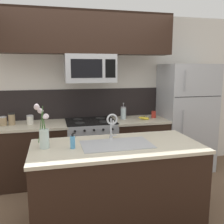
{
  "coord_description": "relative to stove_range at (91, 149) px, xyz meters",
  "views": [
    {
      "loc": [
        -0.57,
        -2.87,
        1.74
      ],
      "look_at": [
        0.19,
        0.27,
        1.16
      ],
      "focal_mm": 40.0,
      "sensor_mm": 36.0,
      "label": 1
    }
  ],
  "objects": [
    {
      "name": "upper_cabinet_band",
      "position": [
        -0.07,
        -0.05,
        1.77
      ],
      "size": [
        2.6,
        0.34,
        0.6
      ],
      "primitive_type": "cube",
      "color": "black"
    },
    {
      "name": "french_press",
      "position": [
        0.55,
        0.06,
        0.55
      ],
      "size": [
        0.09,
        0.09,
        0.27
      ],
      "color": "silver",
      "rests_on": "back_counter_right"
    },
    {
      "name": "island_counter",
      "position": [
        0.1,
        -1.25,
        -0.01
      ],
      "size": [
        1.84,
        0.87,
        0.91
      ],
      "color": "black",
      "rests_on": "ground"
    },
    {
      "name": "sink_faucet",
      "position": [
        0.09,
        -1.03,
        0.65
      ],
      "size": [
        0.14,
        0.14,
        0.31
      ],
      "color": "#B7BABF",
      "rests_on": "island_counter"
    },
    {
      "name": "storage_jar_tall",
      "position": [
        -1.27,
        0.03,
        0.51
      ],
      "size": [
        0.1,
        0.1,
        0.13
      ],
      "color": "#997F5B",
      "rests_on": "back_counter_left"
    },
    {
      "name": "stove_range",
      "position": [
        0.0,
        0.0,
        0.0
      ],
      "size": [
        0.76,
        0.64,
        0.93
      ],
      "color": "#A8AAAF",
      "rests_on": "ground"
    },
    {
      "name": "kitchen_sink",
      "position": [
        0.09,
        -1.25,
        0.38
      ],
      "size": [
        0.76,
        0.44,
        0.16
      ],
      "color": "#ADAFB5",
      "rests_on": "island_counter"
    },
    {
      "name": "refrigerator",
      "position": [
        1.65,
        0.02,
        0.44
      ],
      "size": [
        0.84,
        0.74,
        1.79
      ],
      "color": "#A8AAAF",
      "rests_on": "ground"
    },
    {
      "name": "microwave",
      "position": [
        0.0,
        -0.02,
        1.26
      ],
      "size": [
        0.74,
        0.4,
        0.41
      ],
      "color": "#A8AAAF"
    },
    {
      "name": "banana_bunch",
      "position": [
        0.87,
        -0.06,
        0.47
      ],
      "size": [
        0.19,
        0.12,
        0.08
      ],
      "color": "yellow",
      "rests_on": "back_counter_right"
    },
    {
      "name": "splash_band",
      "position": [
        -0.0,
        0.32,
        0.69
      ],
      "size": [
        3.59,
        0.01,
        0.48
      ],
      "primitive_type": "cube",
      "color": "black",
      "rests_on": "rear_partition"
    },
    {
      "name": "storage_jar_medium",
      "position": [
        -1.15,
        0.04,
        0.53
      ],
      "size": [
        0.1,
        0.1,
        0.17
      ],
      "color": "#997F5B",
      "rests_on": "back_counter_left"
    },
    {
      "name": "rear_partition",
      "position": [
        0.3,
        0.38,
        0.84
      ],
      "size": [
        5.2,
        0.1,
        2.6
      ],
      "primitive_type": "cube",
      "color": "silver",
      "rests_on": "ground"
    },
    {
      "name": "flower_vase",
      "position": [
        -0.67,
        -1.18,
        0.61
      ],
      "size": [
        0.15,
        0.14,
        0.47
      ],
      "color": "silver",
      "rests_on": "island_counter"
    },
    {
      "name": "back_counter_right",
      "position": [
        0.8,
        0.0,
        -0.01
      ],
      "size": [
        0.88,
        0.65,
        0.91
      ],
      "color": "black",
      "rests_on": "ground"
    },
    {
      "name": "back_counter_left",
      "position": [
        -0.88,
        0.0,
        -0.01
      ],
      "size": [
        1.02,
        0.65,
        0.91
      ],
      "color": "black",
      "rests_on": "ground"
    },
    {
      "name": "storage_jar_short",
      "position": [
        -0.9,
        0.02,
        0.51
      ],
      "size": [
        0.1,
        0.1,
        0.13
      ],
      "color": "silver",
      "rests_on": "back_counter_left"
    },
    {
      "name": "coffee_tin",
      "position": [
        1.08,
        0.05,
        0.5
      ],
      "size": [
        0.08,
        0.08,
        0.11
      ],
      "primitive_type": "cylinder",
      "color": "#B22D23",
      "rests_on": "back_counter_right"
    },
    {
      "name": "ground_plane",
      "position": [
        -0.0,
        -0.9,
        -0.46
      ],
      "size": [
        10.0,
        10.0,
        0.0
      ],
      "primitive_type": "plane",
      "color": "brown"
    },
    {
      "name": "dish_soap_bottle",
      "position": [
        -0.38,
        -1.27,
        0.52
      ],
      "size": [
        0.06,
        0.05,
        0.16
      ],
      "color": "#4C93C6",
      "rests_on": "island_counter"
    }
  ]
}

